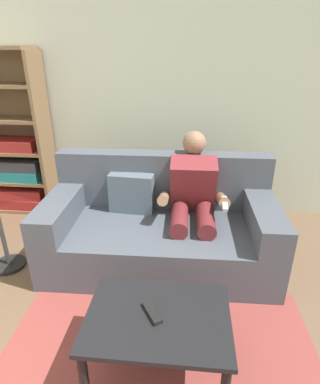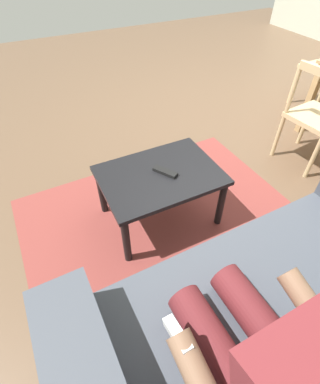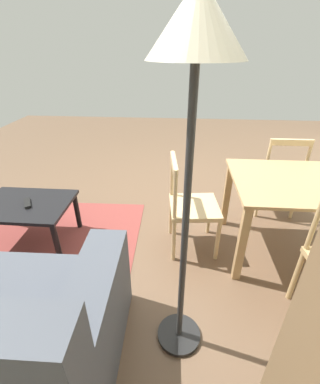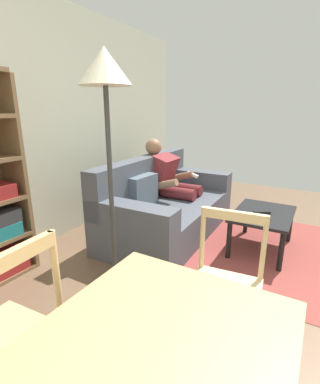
% 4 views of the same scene
% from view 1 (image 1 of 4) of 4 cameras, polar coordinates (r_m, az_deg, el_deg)
% --- Properties ---
extents(wall_back, '(6.43, 0.12, 2.61)m').
position_cam_1_polar(wall_back, '(3.89, -18.82, 16.31)').
color(wall_back, beige).
rests_on(wall_back, ground_plane).
extents(couch, '(1.97, 0.99, 0.91)m').
position_cam_1_polar(couch, '(2.84, 0.01, -6.21)').
color(couch, '#474C56').
rests_on(couch, ground_plane).
extents(person_lounging, '(0.60, 0.95, 1.11)m').
position_cam_1_polar(person_lounging, '(2.77, 5.91, -1.38)').
color(person_lounging, maroon).
rests_on(person_lounging, ground_plane).
extents(coffee_table, '(0.80, 0.57, 0.43)m').
position_cam_1_polar(coffee_table, '(1.91, -0.39, -22.72)').
color(coffee_table, black).
rests_on(coffee_table, ground_plane).
extents(tv_remote, '(0.13, 0.17, 0.02)m').
position_cam_1_polar(tv_remote, '(1.87, -1.44, -20.86)').
color(tv_remote, black).
rests_on(tv_remote, coffee_table).
extents(bookshelf, '(0.92, 0.36, 1.79)m').
position_cam_1_polar(bookshelf, '(4.01, -25.24, 6.27)').
color(bookshelf, brown).
rests_on(bookshelf, ground_plane).
extents(area_rug, '(2.03, 1.44, 0.01)m').
position_cam_1_polar(area_rug, '(2.19, -0.36, -29.13)').
color(area_rug, brown).
rests_on(area_rug, ground_plane).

